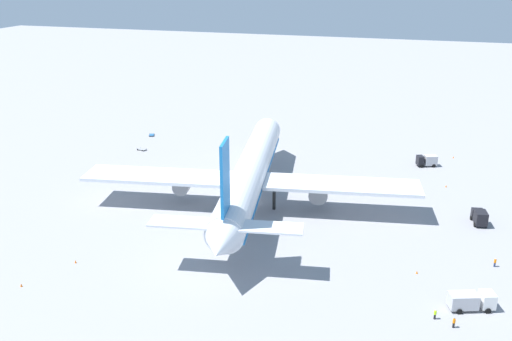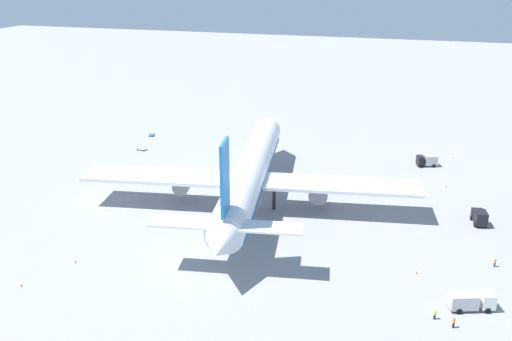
{
  "view_description": "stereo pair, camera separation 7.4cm",
  "coord_description": "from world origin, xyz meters",
  "px_view_note": "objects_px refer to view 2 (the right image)",
  "views": [
    {
      "loc": [
        -109.54,
        -35.01,
        49.79
      ],
      "look_at": [
        1.37,
        -0.73,
        7.03
      ],
      "focal_mm": 39.68,
      "sensor_mm": 36.0,
      "label": 1
    },
    {
      "loc": [
        -109.52,
        -35.08,
        49.79
      ],
      "look_at": [
        1.37,
        -0.73,
        7.03
      ],
      "focal_mm": 39.68,
      "sensor_mm": 36.0,
      "label": 2
    }
  ],
  "objects_px": {
    "service_truck_1": "(480,217)",
    "traffic_cone_1": "(75,261)",
    "ground_worker_0": "(495,263)",
    "service_truck_0": "(427,160)",
    "ground_worker_2": "(454,323)",
    "traffic_cone_4": "(21,285)",
    "traffic_cone_2": "(454,157)",
    "traffic_cone_3": "(417,272)",
    "baggage_cart_0": "(142,149)",
    "baggage_cart_1": "(152,135)",
    "service_truck_2": "(471,300)",
    "traffic_cone_0": "(446,186)",
    "airliner": "(250,174)",
    "ground_worker_1": "(435,314)"
  },
  "relations": [
    {
      "from": "traffic_cone_1",
      "to": "service_truck_0",
      "type": "bearing_deg",
      "value": -39.28
    },
    {
      "from": "traffic_cone_1",
      "to": "ground_worker_2",
      "type": "bearing_deg",
      "value": -90.08
    },
    {
      "from": "ground_worker_0",
      "to": "service_truck_0",
      "type": "bearing_deg",
      "value": 14.07
    },
    {
      "from": "ground_worker_2",
      "to": "traffic_cone_4",
      "type": "height_order",
      "value": "ground_worker_2"
    },
    {
      "from": "service_truck_1",
      "to": "service_truck_2",
      "type": "relative_size",
      "value": 0.75
    },
    {
      "from": "ground_worker_2",
      "to": "baggage_cart_1",
      "type": "bearing_deg",
      "value": 49.22
    },
    {
      "from": "traffic_cone_1",
      "to": "traffic_cone_4",
      "type": "xyz_separation_m",
      "value": [
        -9.34,
        3.98,
        0.0
      ]
    },
    {
      "from": "airliner",
      "to": "traffic_cone_1",
      "type": "height_order",
      "value": "airliner"
    },
    {
      "from": "traffic_cone_2",
      "to": "traffic_cone_3",
      "type": "height_order",
      "value": "same"
    },
    {
      "from": "ground_worker_0",
      "to": "ground_worker_2",
      "type": "xyz_separation_m",
      "value": [
        -20.55,
        7.16,
        0.02
      ]
    },
    {
      "from": "service_truck_1",
      "to": "traffic_cone_1",
      "type": "distance_m",
      "value": 78.68
    },
    {
      "from": "ground_worker_1",
      "to": "ground_worker_2",
      "type": "bearing_deg",
      "value": -117.78
    },
    {
      "from": "baggage_cart_1",
      "to": "traffic_cone_1",
      "type": "distance_m",
      "value": 78.12
    },
    {
      "from": "service_truck_2",
      "to": "traffic_cone_0",
      "type": "height_order",
      "value": "service_truck_2"
    },
    {
      "from": "traffic_cone_1",
      "to": "traffic_cone_3",
      "type": "xyz_separation_m",
      "value": [
        14.04,
        -57.72,
        0.0
      ]
    },
    {
      "from": "airliner",
      "to": "service_truck_1",
      "type": "relative_size",
      "value": 13.91
    },
    {
      "from": "ground_worker_0",
      "to": "traffic_cone_4",
      "type": "bearing_deg",
      "value": 111.79
    },
    {
      "from": "traffic_cone_1",
      "to": "traffic_cone_2",
      "type": "bearing_deg",
      "value": -39.11
    },
    {
      "from": "traffic_cone_1",
      "to": "service_truck_1",
      "type": "bearing_deg",
      "value": -61.17
    },
    {
      "from": "service_truck_2",
      "to": "ground_worker_0",
      "type": "distance_m",
      "value": 15.64
    },
    {
      "from": "traffic_cone_2",
      "to": "traffic_cone_3",
      "type": "relative_size",
      "value": 1.0
    },
    {
      "from": "service_truck_1",
      "to": "baggage_cart_1",
      "type": "height_order",
      "value": "service_truck_1"
    },
    {
      "from": "ground_worker_2",
      "to": "traffic_cone_4",
      "type": "relative_size",
      "value": 3.02
    },
    {
      "from": "traffic_cone_1",
      "to": "traffic_cone_4",
      "type": "bearing_deg",
      "value": 156.92
    },
    {
      "from": "traffic_cone_0",
      "to": "baggage_cart_1",
      "type": "bearing_deg",
      "value": 78.4
    },
    {
      "from": "airliner",
      "to": "traffic_cone_1",
      "type": "distance_m",
      "value": 40.64
    },
    {
      "from": "traffic_cone_0",
      "to": "ground_worker_0",
      "type": "bearing_deg",
      "value": -167.91
    },
    {
      "from": "baggage_cart_1",
      "to": "ground_worker_1",
      "type": "height_order",
      "value": "ground_worker_1"
    },
    {
      "from": "traffic_cone_3",
      "to": "traffic_cone_2",
      "type": "bearing_deg",
      "value": -6.13
    },
    {
      "from": "baggage_cart_1",
      "to": "traffic_cone_3",
      "type": "relative_size",
      "value": 5.43
    },
    {
      "from": "ground_worker_2",
      "to": "ground_worker_1",
      "type": "bearing_deg",
      "value": 62.22
    },
    {
      "from": "service_truck_2",
      "to": "traffic_cone_2",
      "type": "distance_m",
      "value": 74.14
    },
    {
      "from": "ground_worker_0",
      "to": "traffic_cone_4",
      "type": "distance_m",
      "value": 80.27
    },
    {
      "from": "traffic_cone_0",
      "to": "traffic_cone_3",
      "type": "xyz_separation_m",
      "value": [
        -42.92,
        5.01,
        0.0
      ]
    },
    {
      "from": "baggage_cart_0",
      "to": "traffic_cone_1",
      "type": "bearing_deg",
      "value": -162.43
    },
    {
      "from": "baggage_cart_0",
      "to": "ground_worker_2",
      "type": "distance_m",
      "value": 102.76
    },
    {
      "from": "traffic_cone_2",
      "to": "traffic_cone_3",
      "type": "bearing_deg",
      "value": 173.87
    },
    {
      "from": "ground_worker_0",
      "to": "traffic_cone_3",
      "type": "bearing_deg",
      "value": 116.58
    },
    {
      "from": "ground_worker_0",
      "to": "ground_worker_2",
      "type": "height_order",
      "value": "ground_worker_2"
    },
    {
      "from": "ground_worker_1",
      "to": "ground_worker_2",
      "type": "height_order",
      "value": "ground_worker_2"
    },
    {
      "from": "airliner",
      "to": "service_truck_0",
      "type": "xyz_separation_m",
      "value": [
        37.12,
        -36.28,
        -5.55
      ]
    },
    {
      "from": "service_truck_0",
      "to": "service_truck_2",
      "type": "height_order",
      "value": "service_truck_0"
    },
    {
      "from": "traffic_cone_4",
      "to": "baggage_cart_0",
      "type": "bearing_deg",
      "value": 12.29
    },
    {
      "from": "service_truck_2",
      "to": "baggage_cart_1",
      "type": "bearing_deg",
      "value": 52.22
    },
    {
      "from": "baggage_cart_1",
      "to": "traffic_cone_1",
      "type": "height_order",
      "value": "traffic_cone_1"
    },
    {
      "from": "service_truck_0",
      "to": "baggage_cart_0",
      "type": "bearing_deg",
      "value": 97.31
    },
    {
      "from": "traffic_cone_1",
      "to": "traffic_cone_2",
      "type": "distance_m",
      "value": 102.67
    },
    {
      "from": "ground_worker_0",
      "to": "ground_worker_1",
      "type": "xyz_separation_m",
      "value": [
        -19.16,
        9.79,
        -0.0
      ]
    },
    {
      "from": "ground_worker_2",
      "to": "traffic_cone_2",
      "type": "relative_size",
      "value": 3.02
    },
    {
      "from": "baggage_cart_0",
      "to": "traffic_cone_1",
      "type": "relative_size",
      "value": 5.79
    }
  ]
}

